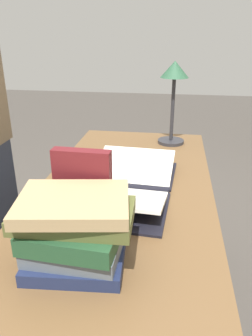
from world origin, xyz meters
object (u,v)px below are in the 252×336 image
Objects in this scene: reading_lamp at (174,84)px; pencil at (82,178)px; book_stack_tall at (75,230)px; book_standing_upright at (83,192)px; open_book at (127,184)px; coffee_mug at (91,204)px.

reading_lamp is 2.65× the size of pencil.
book_standing_upright is (-0.14, -0.02, 0.03)m from book_stack_tall.
pencil is (-0.07, -0.19, -0.02)m from open_book.
reading_lamp is at bearing 167.92° from book_stack_tall.
open_book is at bearing 158.85° from coffee_mug.
coffee_mug is at bearing 21.44° from pencil.
pencil is (-0.28, -0.11, -0.05)m from coffee_mug.
book_standing_upright is 0.11m from coffee_mug.
reading_lamp is at bearing 169.19° from open_book.
open_book is at bearing 165.60° from book_standing_upright.
book_standing_upright reaches higher than book_stack_tall.
coffee_mug is at bearing -16.32° from reading_lamp.
reading_lamp is at bearing 163.68° from coffee_mug.
open_book is 0.20m from pencil.
book_standing_upright is 0.90m from reading_lamp.
open_book is 0.31m from book_standing_upright.
book_standing_upright is 1.62× the size of pencil.
book_stack_tall is (0.42, -0.07, 0.07)m from open_book.
book_stack_tall is 0.70× the size of reading_lamp.
open_book is at bearing 171.22° from book_stack_tall.
book_stack_tall is 1.15× the size of book_standing_upright.
book_standing_upright is at bearing -15.10° from reading_lamp.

